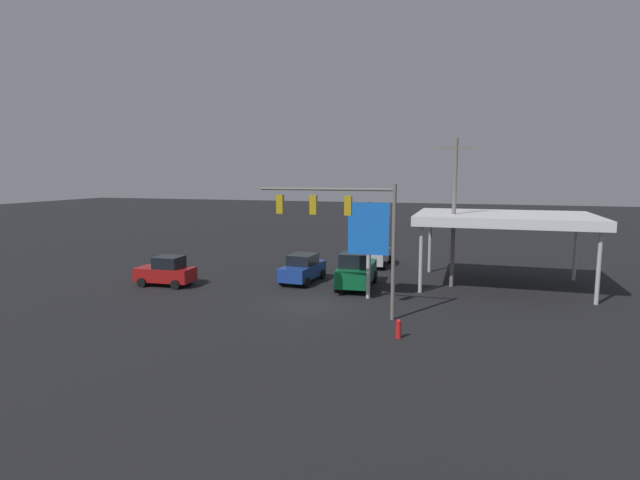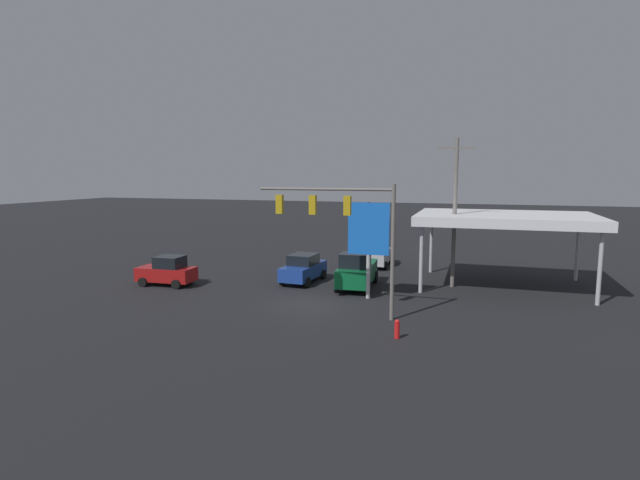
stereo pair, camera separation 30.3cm
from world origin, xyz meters
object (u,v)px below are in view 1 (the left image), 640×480
pickup_parked (356,271)px  sedan_far (303,268)px  traffic_signal_assembly (342,218)px  hatchback_crossing (166,272)px  fire_hydrant (399,329)px  price_sign (369,232)px  utility_pole (454,209)px  sedan_waiting (376,254)px

pickup_parked → sedan_far: size_ratio=1.18×
traffic_signal_assembly → hatchback_crossing: 14.00m
hatchback_crossing → fire_hydrant: 17.47m
sedan_far → hatchback_crossing: size_ratio=1.17×
price_sign → pickup_parked: size_ratio=1.08×
utility_pole → sedan_far: bearing=9.1°
pickup_parked → sedan_waiting: bearing=177.7°
traffic_signal_assembly → utility_pole: utility_pole is taller
pickup_parked → sedan_far: (3.92, -0.64, -0.16)m
pickup_parked → fire_hydrant: pickup_parked is taller
traffic_signal_assembly → utility_pole: size_ratio=0.75×
price_sign → sedan_waiting: bearing=-81.8°
sedan_far → utility_pole: bearing=103.2°
utility_pole → pickup_parked: (5.93, 2.21, -4.00)m
hatchback_crossing → pickup_parked: bearing=-168.4°
pickup_parked → hatchback_crossing: (12.25, 3.06, -0.16)m
price_sign → utility_pole: bearing=-134.8°
price_sign → sedan_waiting: (1.52, -10.54, -3.05)m
hatchback_crossing → fire_hydrant: size_ratio=4.40×
sedan_waiting → pickup_parked: bearing=0.4°
price_sign → sedan_waiting: price_sign is taller
sedan_waiting → hatchback_crossing: bearing=-48.5°
price_sign → traffic_signal_assembly: bearing=81.4°
utility_pole → hatchback_crossing: 19.37m
pickup_parked → hatchback_crossing: 12.62m
sedan_waiting → sedan_far: size_ratio=0.98×
price_sign → sedan_far: price_sign is taller
sedan_far → fire_hydrant: sedan_far is taller
traffic_signal_assembly → price_sign: bearing=-98.6°
utility_pole → fire_hydrant: utility_pole is taller
pickup_parked → fire_hydrant: (-4.08, 9.24, -0.67)m
sedan_waiting → fire_hydrant: 17.85m
traffic_signal_assembly → price_sign: (-0.60, -3.96, -1.15)m
pickup_parked → hatchback_crossing: pickup_parked is taller
traffic_signal_assembly → sedan_far: (4.60, -7.07, -4.19)m
sedan_waiting → pickup_parked: (-0.24, 8.07, 0.16)m
traffic_signal_assembly → sedan_far: bearing=-57.0°
traffic_signal_assembly → sedan_waiting: 15.12m
traffic_signal_assembly → sedan_waiting: size_ratio=1.64×
utility_pole → hatchback_crossing: bearing=16.2°
sedan_waiting → fire_hydrant: sedan_waiting is taller
sedan_waiting → sedan_far: same height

